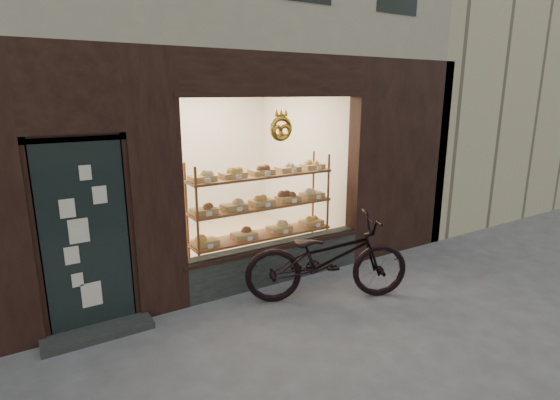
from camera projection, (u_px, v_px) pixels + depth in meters
ground at (352, 366)px, 4.27m from camera, size 90.00×90.00×0.00m
neighbor_right at (484, 25)px, 12.66m from camera, size 12.00×7.00×9.00m
display_shelf at (262, 213)px, 6.39m from camera, size 2.20×0.45×1.70m
bicycle at (327, 258)px, 5.57m from camera, size 2.22×1.55×1.11m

